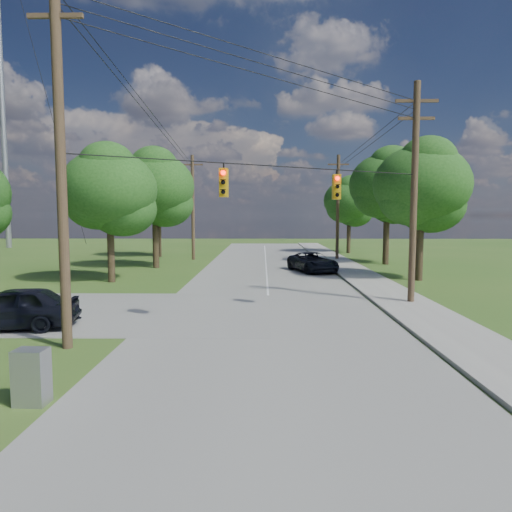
{
  "coord_description": "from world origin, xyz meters",
  "views": [
    {
      "loc": [
        1.7,
        -13.92,
        4.27
      ],
      "look_at": [
        1.43,
        5.0,
        2.58
      ],
      "focal_mm": 32.0,
      "sensor_mm": 36.0,
      "label": 1
    }
  ],
  "objects_px": {
    "car_cross_dark": "(12,308)",
    "pole_north_w": "(193,206)",
    "pole_ne": "(414,190)",
    "car_main_north": "(313,262)",
    "pole_north_e": "(338,206)",
    "control_cabinet": "(32,377)",
    "pole_sw": "(60,152)"
  },
  "relations": [
    {
      "from": "car_cross_dark",
      "to": "pole_north_w",
      "type": "bearing_deg",
      "value": 166.3
    },
    {
      "from": "pole_ne",
      "to": "car_cross_dark",
      "type": "bearing_deg",
      "value": -162.23
    },
    {
      "from": "pole_ne",
      "to": "car_main_north",
      "type": "distance_m",
      "value": 13.7
    },
    {
      "from": "pole_north_e",
      "to": "control_cabinet",
      "type": "xyz_separation_m",
      "value": [
        -12.41,
        -34.0,
        -4.49
      ]
    },
    {
      "from": "car_cross_dark",
      "to": "control_cabinet",
      "type": "bearing_deg",
      "value": 23.45
    },
    {
      "from": "car_cross_dark",
      "to": "car_main_north",
      "type": "relative_size",
      "value": 0.9
    },
    {
      "from": "pole_ne",
      "to": "car_cross_dark",
      "type": "distance_m",
      "value": 17.97
    },
    {
      "from": "pole_ne",
      "to": "pole_north_w",
      "type": "distance_m",
      "value": 26.03
    },
    {
      "from": "car_cross_dark",
      "to": "car_main_north",
      "type": "xyz_separation_m",
      "value": [
        13.14,
        17.71,
        -0.08
      ]
    },
    {
      "from": "pole_ne",
      "to": "pole_north_e",
      "type": "relative_size",
      "value": 1.05
    },
    {
      "from": "pole_ne",
      "to": "car_cross_dark",
      "type": "xyz_separation_m",
      "value": [
        -16.54,
        -5.3,
        -4.64
      ]
    },
    {
      "from": "pole_sw",
      "to": "car_cross_dark",
      "type": "height_order",
      "value": "pole_sw"
    },
    {
      "from": "pole_ne",
      "to": "control_cabinet",
      "type": "distance_m",
      "value": 17.93
    },
    {
      "from": "control_cabinet",
      "to": "car_cross_dark",
      "type": "bearing_deg",
      "value": 123.97
    },
    {
      "from": "car_main_north",
      "to": "pole_ne",
      "type": "bearing_deg",
      "value": -93.21
    },
    {
      "from": "car_main_north",
      "to": "control_cabinet",
      "type": "distance_m",
      "value": 26.02
    },
    {
      "from": "pole_sw",
      "to": "car_main_north",
      "type": "relative_size",
      "value": 2.3
    },
    {
      "from": "car_cross_dark",
      "to": "car_main_north",
      "type": "height_order",
      "value": "car_cross_dark"
    },
    {
      "from": "pole_north_e",
      "to": "pole_north_w",
      "type": "bearing_deg",
      "value": 180.0
    },
    {
      "from": "car_main_north",
      "to": "pole_north_e",
      "type": "bearing_deg",
      "value": 51.95
    },
    {
      "from": "pole_sw",
      "to": "pole_north_w",
      "type": "distance_m",
      "value": 29.62
    },
    {
      "from": "pole_ne",
      "to": "control_cabinet",
      "type": "bearing_deg",
      "value": -135.96
    },
    {
      "from": "pole_ne",
      "to": "car_cross_dark",
      "type": "relative_size",
      "value": 2.24
    },
    {
      "from": "pole_ne",
      "to": "control_cabinet",
      "type": "height_order",
      "value": "pole_ne"
    },
    {
      "from": "pole_north_e",
      "to": "control_cabinet",
      "type": "height_order",
      "value": "pole_north_e"
    },
    {
      "from": "pole_ne",
      "to": "pole_north_e",
      "type": "xyz_separation_m",
      "value": [
        -0.0,
        22.0,
        -0.34
      ]
    },
    {
      "from": "car_cross_dark",
      "to": "pole_ne",
      "type": "bearing_deg",
      "value": 99.59
    },
    {
      "from": "pole_north_e",
      "to": "car_main_north",
      "type": "relative_size",
      "value": 1.92
    },
    {
      "from": "control_cabinet",
      "to": "pole_sw",
      "type": "bearing_deg",
      "value": 106.25
    },
    {
      "from": "pole_north_e",
      "to": "pole_north_w",
      "type": "height_order",
      "value": "same"
    },
    {
      "from": "pole_north_w",
      "to": "pole_ne",
      "type": "bearing_deg",
      "value": -57.71
    },
    {
      "from": "car_main_north",
      "to": "car_cross_dark",
      "type": "bearing_deg",
      "value": -145.11
    }
  ]
}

